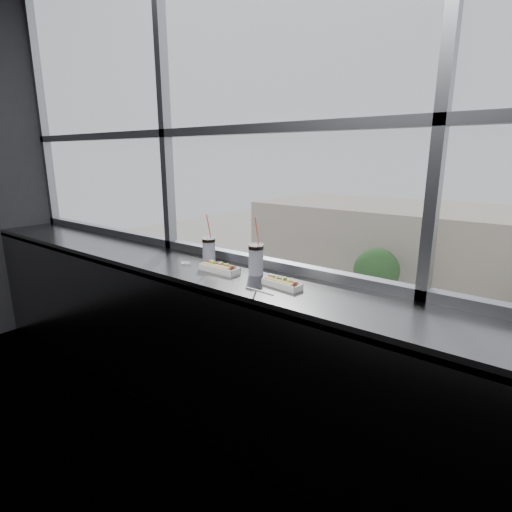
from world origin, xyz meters
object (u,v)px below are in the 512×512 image
Objects in this scene: car_near_c at (485,429)px; tree_left at (377,271)px; car_far_a at (342,316)px; pedestrian_a at (422,318)px; soda_cup_right at (256,258)px; loose_straw at (260,291)px; hotdog_tray_right at (282,283)px; pedestrian_b at (481,332)px; soda_cup_left at (209,249)px; car_near_a at (245,343)px; hotdog_tray_left at (219,268)px; wrapper at (186,263)px.

car_near_c is 1.17× the size of tree_left.
car_far_a reaches higher than pedestrian_a.
soda_cup_right is at bearing -158.15° from car_far_a.
soda_cup_right is 0.20× the size of pedestrian_a.
hotdog_tray_right is at bearing 72.79° from loose_straw.
soda_cup_left is at bearing -176.95° from pedestrian_b.
car_far_a is 0.97× the size of car_near_a.
tree_left is at bearing 107.71° from hotdog_tray_left.
car_far_a is at bearing 120.49° from hotdog_tray_right.
hotdog_tray_right reaches higher than pedestrian_b.
pedestrian_b is (-2.01, 11.03, -0.00)m from car_near_c.
loose_straw reaches higher than tree_left.
car_far_a is 9.28m from pedestrian_b.
soda_cup_right is 23.89m from car_near_a.
wrapper is 0.05× the size of pedestrian_a.
soda_cup_right reaches higher than car_far_a.
soda_cup_right is 4.12× the size of wrapper.
wrapper is at bearing 177.84° from car_near_c.
hotdog_tray_left is 0.31m from wrapper.
loose_straw is at bearing -133.25° from car_near_a.
soda_cup_right is 0.07× the size of tree_left.
soda_cup_left is at bearing 178.22° from car_near_c.
soda_cup_right is at bearing -133.28° from car_near_a.
car_near_c is 12.85m from pedestrian_a.
car_far_a is at bearing -13.53° from car_near_a.
loose_straw is 30.55m from pedestrian_a.
loose_straw is at bearing -167.74° from pedestrian_a.
soda_cup_right is 0.55m from wrapper.
pedestrian_b is (-1.87, 27.21, -11.04)m from soda_cup_right.
car_near_a reaches higher than car_far_a.
car_near_c is (0.67, 16.29, -10.94)m from wrapper.
soda_cup_left is 28.52m from car_far_a.
soda_cup_right is 30.32m from pedestrian_a.
car_near_a is (-13.06, 16.29, -11.03)m from wrapper.
pedestrian_b is at bearing 93.05° from soda_cup_left.
wrapper reaches higher than pedestrian_b.
wrapper is 29.47m from pedestrian_b.
loose_straw is 0.10× the size of pedestrian_a.
car_far_a is 1.05× the size of tree_left.
car_near_a is at bearing 130.03° from soda_cup_right.
hotdog_tray_right is 19.63m from car_near_c.
hotdog_tray_right is at bearing -21.32° from soda_cup_right.
hotdog_tray_left is 30.99m from tree_left.
car_near_c is at bearing 89.51° from soda_cup_right.
car_near_a is (-13.87, 16.29, -11.04)m from hotdog_tray_right.
tree_left is at bearing -10.94° from car_near_a.
soda_cup_right reaches higher than pedestrian_a.
hotdog_tray_left reaches higher than pedestrian_b.
soda_cup_left is 0.70m from loose_straw.
wrapper is (-0.31, -0.00, -0.02)m from hotdog_tray_left.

